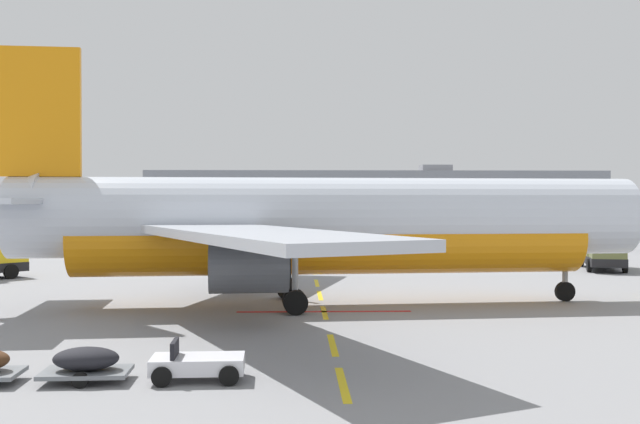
{
  "coord_description": "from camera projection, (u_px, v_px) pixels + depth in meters",
  "views": [
    {
      "loc": [
        16.7,
        -11.67,
        5.07
      ],
      "look_at": [
        18.12,
        31.19,
        4.43
      ],
      "focal_mm": 41.45,
      "sensor_mm": 36.0,
      "label": 1
    }
  ],
  "objects": [
    {
      "name": "baggage_train",
      "position": [
        87.0,
        363.0,
        20.61
      ],
      "size": [
        8.65,
        1.84,
        1.14
      ],
      "color": "silver",
      "rests_on": "ground"
    },
    {
      "name": "ground",
      "position": [
        623.0,
        272.0,
        52.48
      ],
      "size": [
        400.0,
        400.0,
        0.0
      ],
      "primitive_type": "plane",
      "color": "gray"
    },
    {
      "name": "terminal_satellite",
      "position": [
        372.0,
        200.0,
        148.2
      ],
      "size": [
        85.96,
        26.62,
        12.3
      ],
      "color": "gray",
      "rests_on": "ground"
    },
    {
      "name": "airliner_foreground",
      "position": [
        320.0,
        224.0,
        35.75
      ],
      "size": [
        34.82,
        34.51,
        12.2
      ],
      "color": "silver",
      "rests_on": "ground"
    },
    {
      "name": "apron_paint_markings",
      "position": [
        315.0,
        276.0,
        49.69
      ],
      "size": [
        8.0,
        98.36,
        0.01
      ],
      "color": "yellow",
      "rests_on": "ground"
    },
    {
      "name": "fuel_service_truck",
      "position": [
        602.0,
        247.0,
        54.63
      ],
      "size": [
        4.1,
        7.38,
        3.14
      ],
      "color": "black",
      "rests_on": "ground"
    }
  ]
}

